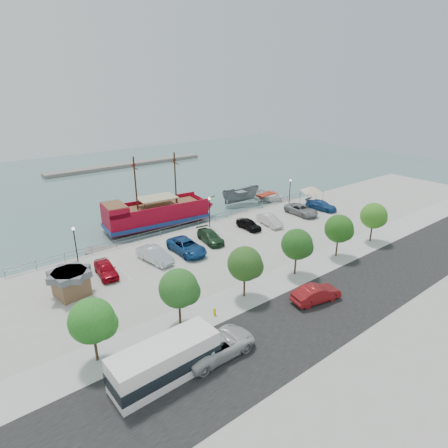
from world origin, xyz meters
TOP-DOWN VIEW (x-y plane):
  - ground at (0.00, 0.00)m, footprint 160.00×160.00m
  - land_slab at (0.00, -21.00)m, footprint 100.00×58.00m
  - street at (0.00, -16.00)m, footprint 100.00×8.00m
  - sidewalk at (0.00, -10.00)m, footprint 100.00×4.00m
  - seawall_railing at (0.00, 7.80)m, footprint 50.00×0.06m
  - far_shore at (10.00, 55.00)m, footprint 40.00×3.00m
  - pirate_ship at (-3.10, 13.48)m, footprint 17.53×6.37m
  - patrol_boat at (12.05, 14.02)m, footprint 7.40×4.14m
  - speedboat at (17.19, 12.92)m, footprint 5.82×7.73m
  - dock_west at (-12.71, 9.20)m, footprint 7.13×4.66m
  - dock_mid at (8.86, 9.20)m, footprint 6.40×2.31m
  - dock_east at (16.92, 9.20)m, footprint 7.72×3.06m
  - shed at (-20.60, 0.18)m, footprint 3.43×3.43m
  - canopy_tent at (18.78, 4.25)m, footprint 5.24×5.24m
  - street_van at (-14.76, -14.81)m, footprint 5.99×2.76m
  - street_sedan at (-3.40, -14.66)m, footprint 4.97×2.56m
  - shuttle_bus at (-18.92, -14.50)m, footprint 7.59×2.83m
  - fire_hydrant at (-12.03, -10.80)m, footprint 0.25×0.25m
  - lamp_post_left at (-18.00, 6.50)m, footprint 0.36×0.36m
  - lamp_post_mid at (0.00, 6.50)m, footprint 0.36×0.36m
  - lamp_post_right at (16.00, 6.50)m, footprint 0.36×0.36m
  - tree_a at (-21.85, -10.07)m, footprint 3.30×3.20m
  - tree_b at (-14.85, -10.07)m, footprint 3.30×3.20m
  - tree_c at (-7.85, -10.07)m, footprint 3.30×3.20m
  - tree_d at (-0.85, -10.07)m, footprint 3.30×3.20m
  - tree_e at (6.15, -10.07)m, footprint 3.30×3.20m
  - tree_f at (13.15, -10.07)m, footprint 3.30×3.20m
  - parked_car_a at (-16.60, 1.86)m, footprint 2.25×4.56m
  - parked_car_b at (-11.07, 1.64)m, footprint 2.48×5.13m
  - parked_car_c at (-7.05, 1.36)m, footprint 2.72×5.80m
  - parked_car_d at (-2.98, 2.24)m, footprint 2.67×5.09m
  - parked_car_e at (3.73, 2.59)m, footprint 1.72×4.11m
  - parked_car_f at (7.02, 1.85)m, footprint 2.29×4.71m
  - parked_car_g at (13.92, 2.13)m, footprint 2.63×5.50m
  - parked_car_h at (18.14, 1.74)m, footprint 2.88×5.26m

SIDE VIEW (x-z plane):
  - ground at x=0.00m, z-range -1.00..-1.00m
  - dock_mid at x=8.86m, z-range -1.00..-0.64m
  - dock_west at x=-12.71m, z-range -1.00..-0.60m
  - dock_east at x=16.92m, z-range -1.00..-0.57m
  - land_slab at x=0.00m, z-range -1.20..0.00m
  - far_shore at x=10.00m, z-range -1.00..-0.20m
  - speedboat at x=17.19m, z-range -1.00..0.51m
  - street at x=0.00m, z-range -0.01..0.03m
  - sidewalk at x=0.00m, z-range -0.01..0.04m
  - patrol_boat at x=12.05m, z-range -1.00..1.70m
  - fire_hydrant at x=-12.03m, z-range 0.03..0.75m
  - seawall_railing at x=0.00m, z-range 0.03..1.03m
  - parked_car_e at x=3.73m, z-range 0.00..1.39m
  - parked_car_d at x=-2.98m, z-range 0.00..1.41m
  - parked_car_h at x=18.14m, z-range 0.00..1.44m
  - parked_car_f at x=7.02m, z-range 0.00..1.49m
  - parked_car_a at x=-16.60m, z-range 0.00..1.50m
  - parked_car_g at x=13.92m, z-range 0.00..1.51m
  - street_sedan at x=-3.40m, z-range 0.00..1.56m
  - parked_car_c at x=-7.05m, z-range 0.00..1.61m
  - parked_car_b at x=-11.07m, z-range 0.00..1.62m
  - pirate_ship at x=-3.10m, z-range -4.64..6.30m
  - street_van at x=-14.76m, z-range 0.00..1.66m
  - shuttle_bus at x=-18.92m, z-range -0.04..2.61m
  - shed at x=-20.60m, z-range 0.08..2.58m
  - lamp_post_left at x=-18.00m, z-range 0.80..5.08m
  - lamp_post_mid at x=0.00m, z-range 0.80..5.08m
  - lamp_post_right at x=16.00m, z-range 0.80..5.08m
  - canopy_tent at x=18.78m, z-range 1.34..4.98m
  - tree_a at x=-21.85m, z-range 0.80..5.80m
  - tree_b at x=-14.85m, z-range 0.80..5.80m
  - tree_c at x=-7.85m, z-range 0.80..5.80m
  - tree_d at x=-0.85m, z-range 0.80..5.80m
  - tree_e at x=6.15m, z-range 0.80..5.80m
  - tree_f at x=13.15m, z-range 0.80..5.80m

